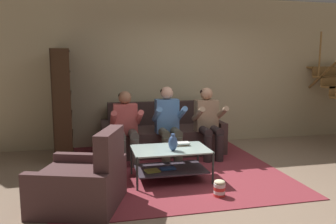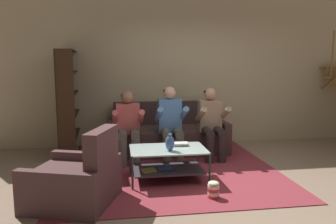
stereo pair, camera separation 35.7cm
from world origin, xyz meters
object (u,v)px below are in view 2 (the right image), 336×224
person_seated_right (212,120)px  book_stack (180,144)px  couch (166,136)px  vase (170,143)px  person_seated_left (128,124)px  bookshelf (67,115)px  armchair (76,181)px  coffee_table (167,159)px  popcorn_tub (213,190)px  person_seated_middle (171,121)px

person_seated_right → book_stack: 1.06m
couch → vase: size_ratio=9.38×
person_seated_right → vase: person_seated_right is taller
person_seated_left → vase: 1.17m
bookshelf → person_seated_left: bearing=-28.8°
person_seated_left → armchair: (-0.64, -1.55, -0.37)m
coffee_table → armchair: armchair is taller
armchair → popcorn_tub: bearing=-3.3°
popcorn_tub → armchair: bearing=176.7°
couch → person_seated_right: person_seated_right is taller
couch → person_seated_middle: (-0.00, -0.58, 0.38)m
person_seated_middle → coffee_table: bearing=-101.6°
couch → person_seated_left: 0.98m
couch → person_seated_right: (0.70, -0.58, 0.37)m
bookshelf → vase: bearing=-46.0°
book_stack → bookshelf: bearing=142.2°
couch → armchair: armchair is taller
couch → person_seated_left: person_seated_left is taller
vase → bookshelf: (-1.56, 1.62, 0.17)m
coffee_table → vase: bearing=-82.8°
person_seated_right → coffee_table: 1.33m
popcorn_tub → coffee_table: bearing=122.1°
person_seated_middle → person_seated_right: size_ratio=1.02×
couch → popcorn_tub: 2.25m
person_seated_right → popcorn_tub: bearing=-105.0°
book_stack → person_seated_middle: bearing=91.0°
person_seated_left → person_seated_right: (1.39, 0.00, 0.02)m
coffee_table → armchair: size_ratio=0.92×
person_seated_left → popcorn_tub: bearing=-59.9°
person_seated_middle → popcorn_tub: person_seated_middle is taller
coffee_table → book_stack: size_ratio=4.64×
bookshelf → popcorn_tub: size_ratio=8.70×
person_seated_left → book_stack: 1.07m
person_seated_left → person_seated_right: size_ratio=0.97×
person_seated_right → bookshelf: (-2.44, 0.57, 0.07)m
bookshelf → book_stack: bearing=-37.8°
bookshelf → popcorn_tub: 3.04m
person_seated_middle → coffee_table: 1.02m
couch → coffee_table: 1.53m
couch → bookshelf: bookshelf is taller
person_seated_middle → book_stack: 0.82m
armchair → person_seated_middle: bearing=49.3°
person_seated_middle → armchair: size_ratio=1.09×
book_stack → person_seated_right: bearing=49.2°
book_stack → bookshelf: (-1.75, 1.36, 0.26)m
person_seated_right → bookshelf: 2.50m
person_seated_left → vase: bearing=-63.6°
vase → armchair: (-1.16, -0.50, -0.28)m
person_seated_middle → person_seated_right: (0.70, -0.00, -0.01)m
bookshelf → person_seated_right: bearing=-13.2°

